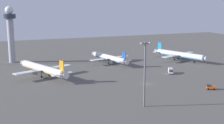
{
  "coord_description": "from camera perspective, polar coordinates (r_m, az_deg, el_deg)",
  "views": [
    {
      "loc": [
        -70.75,
        -130.83,
        40.85
      ],
      "look_at": [
        -2.54,
        41.11,
        4.0
      ],
      "focal_mm": 48.25,
      "sensor_mm": 36.0,
      "label": 1
    }
  ],
  "objects": [
    {
      "name": "airplane_taxiway_distant",
      "position": [
        204.01,
        -0.47,
        0.8
      ],
      "size": [
        30.33,
        38.67,
        10.05
      ],
      "rotation": [
        0.0,
        0.0,
        0.25
      ],
      "color": "silver",
      "rests_on": "ground"
    },
    {
      "name": "airplane_terminal_side",
      "position": [
        219.56,
        12.58,
        1.38
      ],
      "size": [
        32.74,
        41.54,
        11.09
      ],
      "rotation": [
        0.0,
        0.0,
        3.51
      ],
      "color": "silver",
      "rests_on": "ground"
    },
    {
      "name": "cargo_loader",
      "position": [
        151.08,
        18.21,
        -4.54
      ],
      "size": [
        4.56,
        3.79,
        2.25
      ],
      "rotation": [
        0.0,
        0.0,
        1.04
      ],
      "color": "#D85919",
      "rests_on": "ground"
    },
    {
      "name": "apron_light_central",
      "position": [
        117.77,
        6.23,
        -1.57
      ],
      "size": [
        4.8,
        0.9,
        25.94
      ],
      "color": "slate",
      "rests_on": "ground"
    },
    {
      "name": "ground_plane",
      "position": [
        154.24,
        6.54,
        -4.17
      ],
      "size": [
        416.0,
        416.0,
        0.0
      ],
      "primitive_type": "plane",
      "color": "#56544F"
    },
    {
      "name": "airplane_near_gate",
      "position": [
        171.78,
        -12.94,
        -1.29
      ],
      "size": [
        33.91,
        42.98,
        11.56
      ],
      "rotation": [
        0.0,
        0.0,
        0.39
      ],
      "color": "white",
      "rests_on": "ground"
    },
    {
      "name": "catering_truck",
      "position": [
        178.32,
        11.04,
        -1.67
      ],
      "size": [
        4.57,
        6.11,
        3.05
      ],
      "rotation": [
        0.0,
        0.0,
        2.69
      ],
      "color": "white",
      "rests_on": "ground"
    },
    {
      "name": "control_tower",
      "position": [
        216.26,
        -18.68,
        5.73
      ],
      "size": [
        8.0,
        8.0,
        38.44
      ],
      "color": "#A8A8B2",
      "rests_on": "ground"
    }
  ]
}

